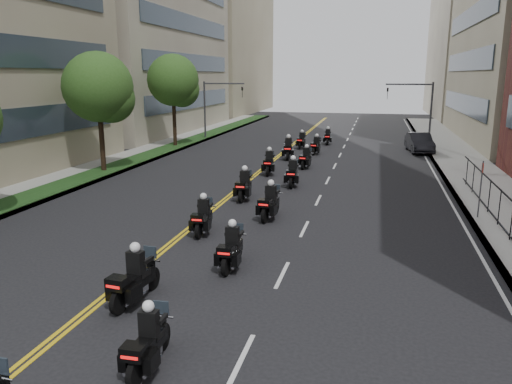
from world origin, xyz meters
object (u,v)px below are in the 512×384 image
Objects in this scene: motorcycle_1 at (148,343)px; motorcycle_5 at (270,203)px; motorcycle_6 at (244,186)px; motorcycle_12 at (302,141)px; motorcycle_3 at (231,249)px; motorcycle_4 at (203,218)px; motorcycle_13 at (328,137)px; motorcycle_10 at (288,149)px; parked_sedan at (419,143)px; motorcycle_11 at (316,146)px; motorcycle_9 at (306,159)px; motorcycle_2 at (134,280)px; motorcycle_8 at (269,164)px; motorcycle_7 at (293,174)px.

motorcycle_1 is 11.99m from motorcycle_5.
motorcycle_12 is at bearing 87.17° from motorcycle_6.
motorcycle_3 is at bearing -85.21° from motorcycle_5.
motorcycle_13 is (2.30, 27.61, -0.01)m from motorcycle_4.
motorcycle_12 is (0.18, 18.76, -0.06)m from motorcycle_6.
motorcycle_5 is at bearing -92.90° from motorcycle_13.
motorcycle_13 is at bearing 60.79° from motorcycle_12.
motorcycle_10 reaches higher than parked_sedan.
motorcycle_4 is at bearing -87.63° from motorcycle_12.
motorcycle_4 is 1.01× the size of motorcycle_11.
motorcycle_3 is 18.56m from motorcycle_9.
motorcycle_5 is (2.16, 2.71, 0.04)m from motorcycle_4.
motorcycle_10 is at bearing -105.79° from motorcycle_13.
motorcycle_5 is at bearing 89.03° from motorcycle_3.
motorcycle_4 is at bearing -94.07° from motorcycle_6.
motorcycle_4 is (-2.14, 3.26, 0.00)m from motorcycle_3.
motorcycle_6 is (-1.96, 9.05, 0.05)m from motorcycle_3.
motorcycle_10 is at bearing 96.46° from motorcycle_2.
motorcycle_8 is at bearing 85.57° from motorcycle_4.
motorcycle_11 is (1.79, 15.78, -0.04)m from motorcycle_6.
motorcycle_10 is (0.18, 6.08, 0.04)m from motorcycle_8.
motorcycle_13 is (1.95, 3.07, 0.01)m from motorcycle_12.
motorcycle_9 is at bearing 86.95° from motorcycle_7.
motorcycle_6 is at bearing -124.47° from parked_sedan.
motorcycle_12 is (-1.66, 33.83, 0.02)m from motorcycle_1.
motorcycle_6 is 21.27m from parked_sedan.
motorcycle_1 is at bearing -93.08° from motorcycle_10.
motorcycle_5 is 1.07× the size of motorcycle_13.
motorcycle_4 is at bearing 98.40° from motorcycle_2.
motorcycle_10 is at bearing 82.81° from motorcycle_8.
motorcycle_1 is 0.95× the size of motorcycle_3.
motorcycle_8 is (-2.12, 15.84, 0.05)m from motorcycle_3.
motorcycle_1 is at bearing -93.47° from motorcycle_7.
motorcycle_4 is 0.94× the size of motorcycle_6.
motorcycle_11 is at bearing 81.24° from motorcycle_6.
motorcycle_13 is (2.12, 21.82, -0.05)m from motorcycle_6.
motorcycle_4 is 0.94× the size of motorcycle_7.
motorcycle_7 reaches higher than motorcycle_5.
motorcycle_13 is at bearing 70.00° from motorcycle_10.
motorcycle_1 is 0.44× the size of parked_sedan.
motorcycle_9 is (-0.03, 5.78, -0.05)m from motorcycle_7.
motorcycle_2 is at bearing -87.05° from motorcycle_12.
motorcycle_10 is 3.40m from motorcycle_11.
motorcycle_7 is at bearing 61.09° from motorcycle_6.
motorcycle_11 is 6.05m from motorcycle_13.
motorcycle_4 reaches higher than motorcycle_12.
motorcycle_10 reaches higher than motorcycle_8.
motorcycle_2 reaches higher than motorcycle_13.
motorcycle_6 reaches higher than motorcycle_12.
motorcycle_11 is 1.02× the size of motorcycle_12.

